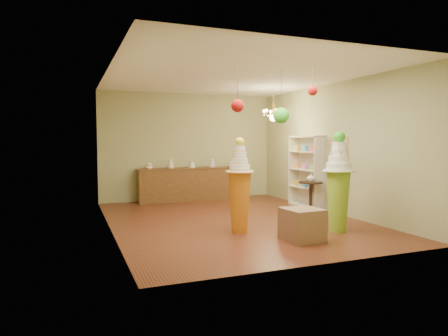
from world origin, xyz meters
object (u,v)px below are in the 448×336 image
object	(u,v)px
pedestal_green	(338,189)
pedestal_orange	(240,194)
round_table	(311,192)
sideboard	(192,183)

from	to	relation	value
pedestal_green	pedestal_orange	xyz separation A→B (m)	(-1.71, 0.62, -0.10)
pedestal_green	pedestal_orange	bearing A→B (deg)	160.04
round_table	pedestal_green	bearing A→B (deg)	-109.77
pedestal_orange	sideboard	world-z (taller)	pedestal_orange
sideboard	round_table	size ratio (longest dim) A/B	4.13
sideboard	pedestal_green	bearing A→B (deg)	-73.30
sideboard	pedestal_orange	bearing A→B (deg)	-94.31
sideboard	round_table	distance (m)	3.45
pedestal_green	sideboard	world-z (taller)	pedestal_green
pedestal_orange	sideboard	size ratio (longest dim) A/B	0.57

